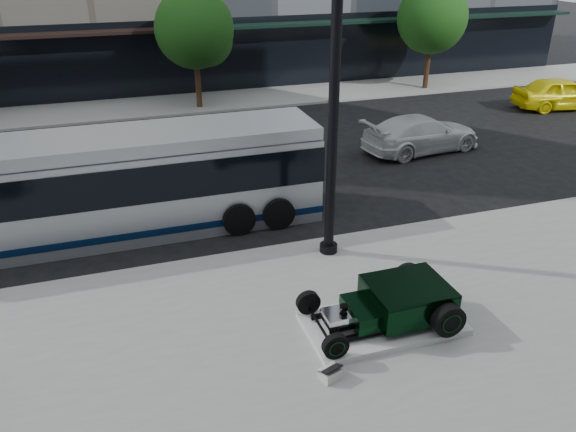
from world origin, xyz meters
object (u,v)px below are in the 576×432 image
object	(u,v)px
lamppost	(334,105)
white_sedan	(422,134)
yellow_taxi	(561,93)
hot_rod	(398,301)
transit_bus	(110,185)

from	to	relation	value
lamppost	white_sedan	size ratio (longest dim) A/B	1.74
white_sedan	yellow_taxi	world-z (taller)	yellow_taxi
hot_rod	white_sedan	xyz separation A→B (m)	(6.49, 10.12, 0.03)
lamppost	yellow_taxi	xyz separation A→B (m)	(16.67, 10.08, -3.35)
hot_rod	transit_bus	bearing A→B (deg)	130.01
hot_rod	lamppost	size ratio (longest dim) A/B	0.37
hot_rod	white_sedan	size ratio (longest dim) A/B	0.64
hot_rod	lamppost	bearing A→B (deg)	93.72
yellow_taxi	white_sedan	bearing A→B (deg)	119.73
yellow_taxi	lamppost	bearing A→B (deg)	132.06
transit_bus	white_sedan	size ratio (longest dim) A/B	2.42
transit_bus	yellow_taxi	size ratio (longest dim) A/B	2.59
hot_rod	yellow_taxi	bearing A→B (deg)	39.42
lamppost	white_sedan	world-z (taller)	lamppost
lamppost	yellow_taxi	world-z (taller)	lamppost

